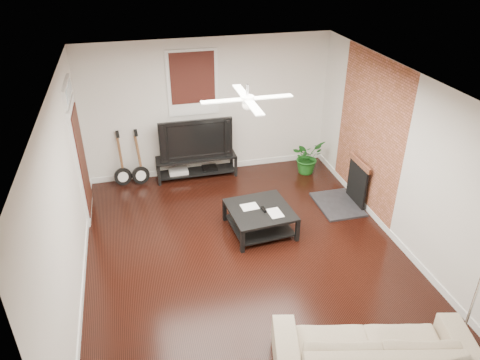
% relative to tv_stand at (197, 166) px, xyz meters
% --- Properties ---
extents(room, '(5.01, 6.01, 2.81)m').
position_rel_tv_stand_xyz_m(room, '(0.34, -2.78, 1.17)').
color(room, black).
rests_on(room, ground).
extents(brick_accent, '(0.02, 2.20, 2.80)m').
position_rel_tv_stand_xyz_m(brick_accent, '(2.82, -1.78, 1.17)').
color(brick_accent, brown).
rests_on(brick_accent, floor).
extents(fireplace, '(0.80, 1.10, 0.92)m').
position_rel_tv_stand_xyz_m(fireplace, '(2.54, -1.78, 0.23)').
color(fireplace, black).
rests_on(fireplace, floor).
extents(window_back, '(1.00, 0.06, 1.30)m').
position_rel_tv_stand_xyz_m(window_back, '(0.04, 0.19, 1.72)').
color(window_back, '#370F0F').
rests_on(window_back, wall_back).
extents(door_left, '(0.08, 1.00, 2.50)m').
position_rel_tv_stand_xyz_m(door_left, '(-2.12, -0.88, 1.02)').
color(door_left, white).
rests_on(door_left, wall_left).
extents(tv_stand, '(1.64, 0.44, 0.46)m').
position_rel_tv_stand_xyz_m(tv_stand, '(0.00, 0.00, 0.00)').
color(tv_stand, black).
rests_on(tv_stand, floor).
extents(tv, '(1.47, 0.19, 0.85)m').
position_rel_tv_stand_xyz_m(tv, '(0.00, 0.02, 0.65)').
color(tv, black).
rests_on(tv, tv_stand).
extents(coffee_table, '(1.11, 1.11, 0.43)m').
position_rel_tv_stand_xyz_m(coffee_table, '(0.73, -2.19, -0.01)').
color(coffee_table, black).
rests_on(coffee_table, floor).
extents(sofa, '(2.44, 1.40, 0.67)m').
position_rel_tv_stand_xyz_m(sofa, '(1.22, -5.23, 0.11)').
color(sofa, tan).
rests_on(sofa, floor).
extents(floor_lamp, '(0.37, 0.37, 1.87)m').
position_rel_tv_stand_xyz_m(floor_lamp, '(2.54, -5.13, 0.71)').
color(floor_lamp, silver).
rests_on(floor_lamp, floor).
extents(potted_plant, '(0.83, 0.79, 0.72)m').
position_rel_tv_stand_xyz_m(potted_plant, '(2.30, -0.38, 0.13)').
color(potted_plant, '#1B5E1B').
rests_on(potted_plant, floor).
extents(guitar_left, '(0.39, 0.31, 1.15)m').
position_rel_tv_stand_xyz_m(guitar_left, '(-1.50, -0.03, 0.34)').
color(guitar_left, black).
rests_on(guitar_left, floor).
extents(guitar_right, '(0.41, 0.34, 1.15)m').
position_rel_tv_stand_xyz_m(guitar_right, '(-1.15, -0.06, 0.34)').
color(guitar_right, black).
rests_on(guitar_right, floor).
extents(ceiling_fan, '(1.24, 1.24, 0.32)m').
position_rel_tv_stand_xyz_m(ceiling_fan, '(0.34, -2.78, 2.37)').
color(ceiling_fan, white).
rests_on(ceiling_fan, ceiling).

